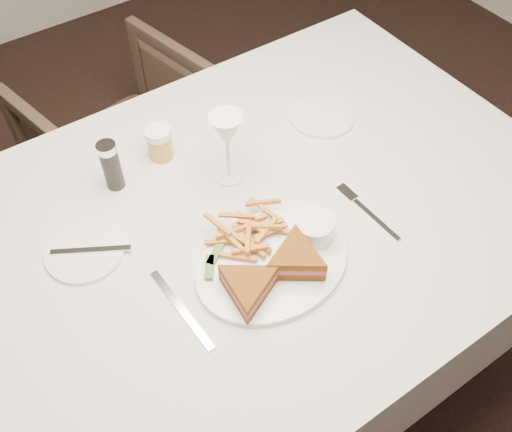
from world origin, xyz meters
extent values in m
cube|color=silver|center=(0.28, 0.36, 0.38)|extent=(1.45, 0.97, 0.75)
imported|color=#45342A|center=(0.35, 1.20, 0.30)|extent=(0.68, 0.65, 0.60)
ellipsoid|color=white|center=(0.26, 0.22, 0.76)|extent=(0.32, 0.25, 0.01)
cube|color=silver|center=(0.06, 0.24, 0.75)|extent=(0.02, 0.21, 0.00)
cylinder|color=white|center=(-0.03, 0.46, 0.76)|extent=(0.16, 0.16, 0.01)
cylinder|color=white|center=(0.62, 0.51, 0.76)|extent=(0.16, 0.16, 0.01)
cylinder|color=black|center=(0.10, 0.59, 0.81)|extent=(0.04, 0.04, 0.12)
cylinder|color=#BA892C|center=(0.23, 0.62, 0.79)|extent=(0.06, 0.06, 0.08)
cube|color=#406222|center=(0.17, 0.30, 0.77)|extent=(0.05, 0.04, 0.01)
cube|color=#406222|center=(0.15, 0.28, 0.77)|extent=(0.04, 0.05, 0.01)
cylinder|color=white|center=(0.36, 0.23, 0.79)|extent=(0.08, 0.08, 0.05)
camera|label=1|loc=(-0.13, -0.28, 1.69)|focal=40.00mm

